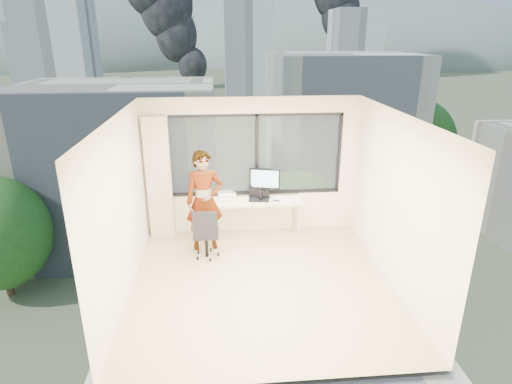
{
  "coord_description": "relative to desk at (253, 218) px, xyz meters",
  "views": [
    {
      "loc": [
        -0.58,
        -5.64,
        3.61
      ],
      "look_at": [
        0.0,
        1.0,
        1.15
      ],
      "focal_mm": 29.69,
      "sensor_mm": 36.0,
      "label": 1
    }
  ],
  "objects": [
    {
      "name": "near_bldg_b",
      "position": [
        12.0,
        36.34,
        -6.38
      ],
      "size": [
        14.0,
        13.0,
        16.0
      ],
      "primitive_type": "cube",
      "color": "white",
      "rests_on": "exterior_ground"
    },
    {
      "name": "cellphone",
      "position": [
        0.43,
        -0.08,
        0.38
      ],
      "size": [
        0.12,
        0.06,
        0.01
      ],
      "primitive_type": "cube",
      "rotation": [
        0.0,
        0.0,
        -0.11
      ],
      "color": "black",
      "rests_on": "desk"
    },
    {
      "name": "handbag",
      "position": [
        0.18,
        0.24,
        0.48
      ],
      "size": [
        0.29,
        0.21,
        0.2
      ],
      "primitive_type": "ellipsoid",
      "rotation": [
        0.0,
        0.0,
        0.35
      ],
      "color": "#0C4A48",
      "rests_on": "desk"
    },
    {
      "name": "chair",
      "position": [
        -0.86,
        -0.72,
        0.1
      ],
      "size": [
        0.49,
        0.49,
        0.94
      ],
      "primitive_type": null,
      "rotation": [
        0.0,
        0.0,
        -0.02
      ],
      "color": "black",
      "rests_on": "floor"
    },
    {
      "name": "person",
      "position": [
        -0.88,
        -0.35,
        0.52
      ],
      "size": [
        0.71,
        0.52,
        1.8
      ],
      "primitive_type": "imported",
      "rotation": [
        0.0,
        0.0,
        0.15
      ],
      "color": "#2D2D33",
      "rests_on": "floor"
    },
    {
      "name": "far_tower_c",
      "position": [
        45.0,
        138.34,
        -1.38
      ],
      "size": [
        15.0,
        15.0,
        26.0
      ],
      "primitive_type": "cube",
      "color": "silver",
      "rests_on": "exterior_ground"
    },
    {
      "name": "tree_a",
      "position": [
        -16.0,
        20.34,
        -10.38
      ],
      "size": [
        7.0,
        7.0,
        8.0
      ],
      "primitive_type": null,
      "color": "#224C19",
      "rests_on": "exterior_ground"
    },
    {
      "name": "far_tower_d",
      "position": [
        -60.0,
        148.34,
        -3.38
      ],
      "size": [
        16.0,
        14.0,
        22.0
      ],
      "primitive_type": "cube",
      "color": "silver",
      "rests_on": "exterior_ground"
    },
    {
      "name": "wall_left",
      "position": [
        -2.0,
        -1.66,
        0.93
      ],
      "size": [
        0.01,
        4.0,
        2.6
      ],
      "primitive_type": "cube",
      "color": "#F9E9C0",
      "rests_on": "ground"
    },
    {
      "name": "monitor",
      "position": [
        0.23,
        0.13,
        0.66
      ],
      "size": [
        0.59,
        0.25,
        0.58
      ],
      "primitive_type": null,
      "rotation": [
        0.0,
        0.0,
        -0.23
      ],
      "color": "black",
      "rests_on": "desk"
    },
    {
      "name": "wall_front",
      "position": [
        0.0,
        -3.66,
        0.93
      ],
      "size": [
        4.0,
        0.01,
        2.6
      ],
      "primitive_type": "cube",
      "color": "#F9E9C0",
      "rests_on": "ground"
    },
    {
      "name": "exterior_ground",
      "position": [
        0.0,
        118.34,
        -14.38
      ],
      "size": [
        400.0,
        400.0,
        0.04
      ],
      "primitive_type": "cube",
      "color": "#515B3D",
      "rests_on": "ground"
    },
    {
      "name": "curtain",
      "position": [
        -1.72,
        0.22,
        0.77
      ],
      "size": [
        0.45,
        0.14,
        2.3
      ],
      "primitive_type": "cube",
      "color": "beige",
      "rests_on": "floor"
    },
    {
      "name": "laptop",
      "position": [
        0.11,
        0.01,
        0.5
      ],
      "size": [
        0.42,
        0.44,
        0.24
      ],
      "primitive_type": null,
      "rotation": [
        0.0,
        0.0,
        -0.11
      ],
      "color": "black",
      "rests_on": "desk"
    },
    {
      "name": "tree_b",
      "position": [
        4.0,
        16.34,
        -9.88
      ],
      "size": [
        7.6,
        7.6,
        9.0
      ],
      "primitive_type": null,
      "color": "#224C19",
      "rests_on": "exterior_ground"
    },
    {
      "name": "pen_cup",
      "position": [
        0.14,
        -0.02,
        0.42
      ],
      "size": [
        0.09,
        0.09,
        0.09
      ],
      "primitive_type": "cylinder",
      "rotation": [
        0.0,
        0.0,
        -0.2
      ],
      "color": "black",
      "rests_on": "desk"
    },
    {
      "name": "tree_c",
      "position": [
        22.0,
        38.34,
        -9.38
      ],
      "size": [
        8.4,
        8.4,
        10.0
      ],
      "primitive_type": null,
      "color": "#224C19",
      "rests_on": "exterior_ground"
    },
    {
      "name": "ceiling",
      "position": [
        0.0,
        -1.66,
        2.23
      ],
      "size": [
        4.0,
        4.0,
        0.01
      ],
      "primitive_type": "cube",
      "color": "white",
      "rests_on": "ground"
    },
    {
      "name": "wall_right",
      "position": [
        2.0,
        -1.66,
        0.93
      ],
      "size": [
        0.01,
        4.0,
        2.6
      ],
      "primitive_type": "cube",
      "color": "#F9E9C0",
      "rests_on": "ground"
    },
    {
      "name": "hill_b",
      "position": [
        100.0,
        318.34,
        -14.38
      ],
      "size": [
        300.0,
        220.0,
        96.0
      ],
      "primitive_type": "ellipsoid",
      "color": "slate",
      "rests_on": "exterior_ground"
    },
    {
      "name": "game_console",
      "position": [
        -0.49,
        0.25,
        0.41
      ],
      "size": [
        0.38,
        0.34,
        0.08
      ],
      "primitive_type": "cube",
      "rotation": [
        0.0,
        0.0,
        0.3
      ],
      "color": "white",
      "rests_on": "desk"
    },
    {
      "name": "hill_a",
      "position": [
        -120.0,
        318.34,
        -14.38
      ],
      "size": [
        288.0,
        216.0,
        90.0
      ],
      "primitive_type": "ellipsoid",
      "color": "slate",
      "rests_on": "exterior_ground"
    },
    {
      "name": "desk",
      "position": [
        0.0,
        0.0,
        0.0
      ],
      "size": [
        1.8,
        0.6,
        0.75
      ],
      "primitive_type": "cube",
      "color": "beige",
      "rests_on": "floor"
    },
    {
      "name": "far_tower_a",
      "position": [
        -35.0,
        93.34,
        -0.38
      ],
      "size": [
        14.0,
        14.0,
        28.0
      ],
      "primitive_type": "cube",
      "color": "silver",
      "rests_on": "exterior_ground"
    },
    {
      "name": "floor",
      "position": [
        0.0,
        -1.66,
        -0.38
      ],
      "size": [
        4.0,
        4.0,
        0.01
      ],
      "primitive_type": "cube",
      "color": "#CDBA85",
      "rests_on": "ground"
    },
    {
      "name": "near_bldg_a",
      "position": [
        -9.0,
        28.34,
        -7.38
      ],
      "size": [
        16.0,
        12.0,
        14.0
      ],
      "primitive_type": "cube",
      "color": "#EBE2C5",
      "rests_on": "exterior_ground"
    },
    {
      "name": "window_wall",
      "position": [
        0.05,
        0.34,
        1.15
      ],
      "size": [
        3.3,
        0.16,
        1.55
      ],
      "primitive_type": null,
      "color": "black",
      "rests_on": "ground"
    },
    {
      "name": "far_tower_b",
      "position": [
        8.0,
        118.34,
        0.62
      ],
      "size": [
        13.0,
        13.0,
        30.0
      ],
      "primitive_type": "cube",
      "color": "silver",
      "rests_on": "exterior_ground"
    }
  ]
}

